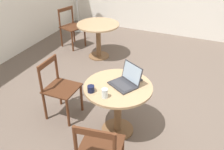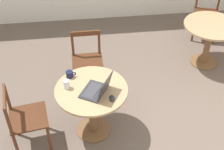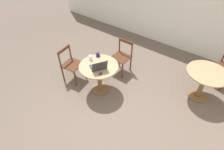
{
  "view_description": "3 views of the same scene",
  "coord_description": "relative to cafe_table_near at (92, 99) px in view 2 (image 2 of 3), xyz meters",
  "views": [
    {
      "loc": [
        -2.81,
        -0.54,
        2.36
      ],
      "look_at": [
        -0.15,
        0.61,
        0.62
      ],
      "focal_mm": 40.0,
      "sensor_mm": 36.0,
      "label": 1
    },
    {
      "loc": [
        -0.57,
        -2.23,
        3.09
      ],
      "look_at": [
        -0.22,
        0.63,
        0.68
      ],
      "focal_mm": 50.0,
      "sensor_mm": 36.0,
      "label": 2
    },
    {
      "loc": [
        1.5,
        -1.72,
        2.98
      ],
      "look_at": [
        -0.15,
        0.4,
        0.61
      ],
      "focal_mm": 28.0,
      "sensor_mm": 36.0,
      "label": 3
    }
  ],
  "objects": [
    {
      "name": "chair_near_left",
      "position": [
        -0.77,
        -0.12,
        -0.1
      ],
      "size": [
        0.48,
        0.48,
        0.85
      ],
      "color": "#562D19",
      "rests_on": "ground_plane"
    },
    {
      "name": "mouse",
      "position": [
        0.22,
        -0.19,
        0.18
      ],
      "size": [
        0.06,
        0.1,
        0.03
      ],
      "color": "#2D2D33",
      "rests_on": "cafe_table_near"
    },
    {
      "name": "ground_plane",
      "position": [
        0.49,
        -0.38,
        -0.54
      ],
      "size": [
        16.0,
        16.0,
        0.0
      ],
      "primitive_type": "plane",
      "color": "#66564C"
    },
    {
      "name": "chair_near_back",
      "position": [
        -0.0,
        0.86,
        -0.1
      ],
      "size": [
        0.42,
        0.42,
        0.85
      ],
      "color": "#562D19",
      "rests_on": "ground_plane"
    },
    {
      "name": "drinking_glass",
      "position": [
        -0.27,
        0.05,
        0.22
      ],
      "size": [
        0.07,
        0.07,
        0.11
      ],
      "color": "silver",
      "rests_on": "cafe_table_near"
    },
    {
      "name": "laptop",
      "position": [
        0.06,
        -0.07,
        0.21
      ],
      "size": [
        0.41,
        0.42,
        0.24
      ],
      "color": "#2D2D33",
      "rests_on": "cafe_table_near"
    },
    {
      "name": "cafe_table_mid",
      "position": [
        1.88,
        1.19,
        0.0
      ],
      "size": [
        0.83,
        0.83,
        0.71
      ],
      "color": "brown",
      "rests_on": "ground_plane"
    },
    {
      "name": "chair_mid_back",
      "position": [
        2.13,
        1.97,
        -0.1
      ],
      "size": [
        0.53,
        0.53,
        0.85
      ],
      "color": "#562D19",
      "rests_on": "ground_plane"
    },
    {
      "name": "mug",
      "position": [
        -0.23,
        0.24,
        0.2
      ],
      "size": [
        0.12,
        0.08,
        0.08
      ],
      "color": "#141938",
      "rests_on": "cafe_table_near"
    },
    {
      "name": "cafe_table_near",
      "position": [
        0.0,
        0.0,
        0.0
      ],
      "size": [
        0.83,
        0.83,
        0.71
      ],
      "color": "brown",
      "rests_on": "ground_plane"
    }
  ]
}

